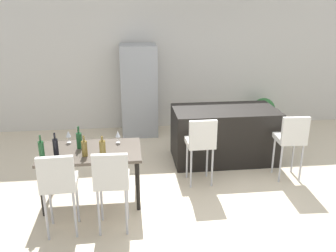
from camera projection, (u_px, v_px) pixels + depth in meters
The scene contains 17 objects.
ground_plane at pixel (212, 183), 5.50m from camera, with size 10.00×10.00×0.00m, color beige.
back_wall at pixel (185, 60), 7.67m from camera, with size 10.00×0.12×2.90m, color beige.
kitchen_island at pixel (224, 134), 6.21m from camera, with size 1.74×0.93×0.92m, color black.
bar_chair_left at pixel (201, 141), 5.27m from camera, with size 0.41×0.41×1.05m.
bar_chair_middle at pixel (291, 137), 5.42m from camera, with size 0.42×0.42×1.05m.
dining_table at pixel (91, 155), 4.86m from camera, with size 1.34×0.82×0.74m.
dining_chair_near at pixel (58, 181), 4.09m from camera, with size 0.42×0.42×1.05m.
dining_chair_far at pixel (112, 178), 4.16m from camera, with size 0.41×0.41×1.05m.
wine_bottle_corner at pixel (103, 149), 4.58m from camera, with size 0.08×0.08×0.29m.
wine_bottle_end at pixel (79, 140), 4.87m from camera, with size 0.08×0.08×0.31m.
wine_bottle_middle at pixel (84, 148), 4.63m from camera, with size 0.07×0.07×0.28m.
wine_bottle_left at pixel (56, 147), 4.62m from camera, with size 0.07×0.07×0.32m.
wine_bottle_near at pixel (41, 150), 4.51m from camera, with size 0.07×0.07×0.33m.
wine_glass_right at pixel (68, 134), 5.07m from camera, with size 0.07×0.07×0.17m.
wine_glass_far at pixel (118, 134), 5.06m from camera, with size 0.07×0.07×0.17m.
refrigerator at pixel (139, 90), 7.32m from camera, with size 0.72×0.68×1.84m, color #939699.
potted_plant at pixel (264, 111), 7.78m from camera, with size 0.48×0.48×0.67m.
Camera 1 is at (-1.24, -4.80, 2.64)m, focal length 38.46 mm.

